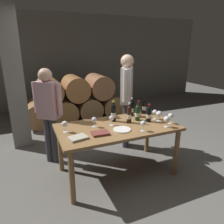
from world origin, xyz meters
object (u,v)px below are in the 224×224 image
at_px(wine_glass_3, 167,120).
at_px(wine_glass_6, 171,116).
at_px(wine_bottle_2, 144,106).
at_px(taster_seated_left, 48,109).
at_px(wine_bottle_6, 129,114).
at_px(wine_glass_7, 65,124).
at_px(wine_glass_2, 143,124).
at_px(serving_plate, 122,130).
at_px(wine_bottle_0, 149,114).
at_px(wine_bottle_1, 138,113).
at_px(wine_glass_4, 94,120).
at_px(dining_table, 117,132).
at_px(wine_bottle_4, 132,108).
at_px(wine_bottle_5, 138,110).
at_px(wine_glass_5, 112,118).
at_px(wine_bottle_3, 113,112).
at_px(wine_glass_0, 159,114).
at_px(leather_ledger, 100,133).
at_px(sommelier_presenting, 127,93).
at_px(wine_glass_1, 155,113).
at_px(tasting_notebook, 78,138).

xyz_separation_m(wine_glass_3, wine_glass_6, (0.14, 0.10, -0.00)).
xyz_separation_m(wine_bottle_2, taster_seated_left, (-1.51, 0.36, 0.03)).
height_order(wine_bottle_6, wine_glass_7, wine_bottle_6).
relative_size(wine_bottle_2, wine_glass_2, 2.05).
xyz_separation_m(wine_glass_7, serving_plate, (0.72, -0.23, -0.10)).
bearing_deg(wine_bottle_0, wine_glass_2, -133.76).
bearing_deg(wine_glass_3, taster_seated_left, 145.04).
height_order(wine_bottle_1, wine_glass_4, wine_bottle_1).
distance_m(wine_glass_3, taster_seated_left, 1.79).
bearing_deg(dining_table, wine_glass_4, 163.91).
distance_m(wine_bottle_6, taster_seated_left, 1.26).
distance_m(wine_bottle_4, wine_glass_6, 0.65).
bearing_deg(wine_bottle_5, wine_glass_5, -161.90).
bearing_deg(wine_glass_2, dining_table, 127.83).
relative_size(dining_table, wine_glass_2, 11.64).
height_order(wine_bottle_3, wine_glass_5, wine_bottle_3).
height_order(wine_bottle_0, wine_glass_0, wine_bottle_0).
xyz_separation_m(wine_glass_3, wine_glass_7, (-1.34, 0.38, -0.00)).
height_order(dining_table, wine_glass_2, wine_glass_2).
xyz_separation_m(wine_glass_3, leather_ledger, (-0.94, 0.13, -0.10)).
height_order(wine_glass_5, wine_glass_6, wine_glass_6).
bearing_deg(wine_bottle_6, sommelier_presenting, 65.97).
height_order(dining_table, serving_plate, serving_plate).
bearing_deg(wine_glass_0, wine_bottle_6, 164.23).
distance_m(wine_bottle_4, serving_plate, 0.66).
height_order(wine_bottle_6, wine_glass_6, wine_bottle_6).
bearing_deg(wine_bottle_2, wine_bottle_1, -137.02).
distance_m(wine_bottle_5, leather_ledger, 0.91).
bearing_deg(wine_bottle_4, wine_bottle_1, -95.47).
relative_size(wine_glass_3, taster_seated_left, 0.10).
height_order(wine_bottle_4, wine_glass_1, wine_bottle_4).
xyz_separation_m(wine_bottle_4, serving_plate, (-0.41, -0.50, -0.12)).
xyz_separation_m(wine_bottle_0, wine_bottle_1, (-0.12, 0.12, 0.00)).
height_order(wine_glass_2, taster_seated_left, taster_seated_left).
bearing_deg(wine_glass_7, serving_plate, -17.86).
relative_size(wine_bottle_3, taster_seated_left, 0.21).
height_order(wine_glass_1, wine_glass_2, wine_glass_1).
xyz_separation_m(wine_bottle_4, wine_glass_5, (-0.47, -0.28, -0.03)).
xyz_separation_m(wine_glass_3, serving_plate, (-0.62, 0.14, -0.10)).
xyz_separation_m(wine_bottle_2, wine_bottle_5, (-0.18, -0.13, -0.01)).
bearing_deg(wine_bottle_5, wine_glass_2, -113.88).
bearing_deg(serving_plate, wine_bottle_3, 84.54).
relative_size(wine_glass_1, leather_ledger, 0.68).
distance_m(wine_bottle_4, wine_glass_5, 0.55).
distance_m(dining_table, wine_bottle_0, 0.55).
height_order(wine_glass_5, leather_ledger, wine_glass_5).
bearing_deg(wine_bottle_1, serving_plate, -145.78).
bearing_deg(wine_glass_7, sommelier_presenting, 28.47).
distance_m(tasting_notebook, serving_plate, 0.62).
bearing_deg(wine_bottle_0, wine_glass_3, -69.48).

